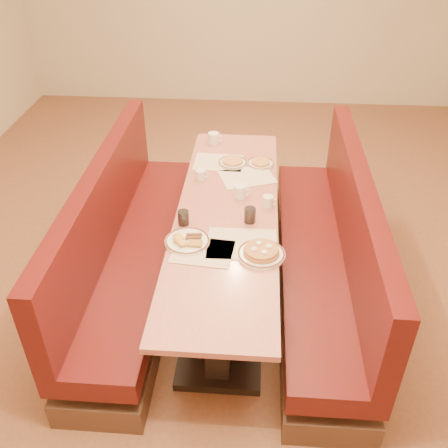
# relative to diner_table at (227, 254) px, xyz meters

# --- Properties ---
(ground) EXTENTS (8.00, 8.00, 0.00)m
(ground) POSITION_rel_diner_table_xyz_m (0.00, 0.00, -0.37)
(ground) COLOR #9E6647
(ground) RESTS_ON ground
(room_envelope) EXTENTS (6.04, 8.04, 2.82)m
(room_envelope) POSITION_rel_diner_table_xyz_m (0.00, 0.00, 1.56)
(room_envelope) COLOR beige
(room_envelope) RESTS_ON ground
(diner_table) EXTENTS (0.70, 2.50, 0.75)m
(diner_table) POSITION_rel_diner_table_xyz_m (0.00, 0.00, 0.00)
(diner_table) COLOR black
(diner_table) RESTS_ON ground
(booth_left) EXTENTS (0.55, 2.50, 1.05)m
(booth_left) POSITION_rel_diner_table_xyz_m (-0.73, 0.00, -0.01)
(booth_left) COLOR #4C3326
(booth_left) RESTS_ON ground
(booth_right) EXTENTS (0.55, 2.50, 1.05)m
(booth_right) POSITION_rel_diner_table_xyz_m (0.73, 0.00, -0.01)
(booth_right) COLOR #4C3326
(booth_right) RESTS_ON ground
(placemat_near_left) EXTENTS (0.40, 0.31, 0.00)m
(placemat_near_left) POSITION_rel_diner_table_xyz_m (-0.12, -0.46, 0.38)
(placemat_near_left) COLOR #FAEBC4
(placemat_near_left) RESTS_ON diner_table
(placemat_near_right) EXTENTS (0.44, 0.33, 0.00)m
(placemat_near_right) POSITION_rel_diner_table_xyz_m (0.12, -0.36, 0.38)
(placemat_near_right) COLOR #FAEBC4
(placemat_near_right) RESTS_ON diner_table
(placemat_far_left) EXTENTS (0.40, 0.30, 0.00)m
(placemat_far_left) POSITION_rel_diner_table_xyz_m (-0.12, 0.71, 0.38)
(placemat_far_left) COLOR #FAEBC4
(placemat_far_left) RESTS_ON diner_table
(placemat_far_right) EXTENTS (0.48, 0.42, 0.00)m
(placemat_far_right) POSITION_rel_diner_table_xyz_m (0.12, 0.49, 0.38)
(placemat_far_right) COLOR #FAEBC4
(placemat_far_right) RESTS_ON diner_table
(pancake_plate) EXTENTS (0.30, 0.30, 0.07)m
(pancake_plate) POSITION_rel_diner_table_xyz_m (0.24, -0.47, 0.40)
(pancake_plate) COLOR white
(pancake_plate) RESTS_ON diner_table
(eggs_plate) EXTENTS (0.29, 0.29, 0.06)m
(eggs_plate) POSITION_rel_diner_table_xyz_m (-0.23, -0.37, 0.39)
(eggs_plate) COLOR white
(eggs_plate) RESTS_ON diner_table
(extra_plate_mid) EXTENTS (0.22, 0.22, 0.04)m
(extra_plate_mid) POSITION_rel_diner_table_xyz_m (0.22, 0.70, 0.39)
(extra_plate_mid) COLOR white
(extra_plate_mid) RESTS_ON diner_table
(extra_plate_far) EXTENTS (0.23, 0.23, 0.05)m
(extra_plate_far) POSITION_rel_diner_table_xyz_m (-0.00, 0.70, 0.39)
(extra_plate_far) COLOR white
(extra_plate_far) RESTS_ON diner_table
(coffee_mug_a) EXTENTS (0.11, 0.07, 0.08)m
(coffee_mug_a) POSITION_rel_diner_table_xyz_m (0.28, 0.10, 0.42)
(coffee_mug_a) COLOR white
(coffee_mug_a) RESTS_ON diner_table
(coffee_mug_b) EXTENTS (0.10, 0.07, 0.08)m
(coffee_mug_b) POSITION_rel_diner_table_xyz_m (-0.23, 0.43, 0.42)
(coffee_mug_b) COLOR white
(coffee_mug_b) RESTS_ON diner_table
(coffee_mug_c) EXTENTS (0.12, 0.09, 0.09)m
(coffee_mug_c) POSITION_rel_diner_table_xyz_m (0.08, 0.20, 0.42)
(coffee_mug_c) COLOR white
(coffee_mug_c) RESTS_ON diner_table
(coffee_mug_d) EXTENTS (0.13, 0.09, 0.10)m
(coffee_mug_d) POSITION_rel_diner_table_xyz_m (-0.19, 1.05, 0.43)
(coffee_mug_d) COLOR white
(coffee_mug_d) RESTS_ON diner_table
(soda_tumbler_near) EXTENTS (0.07, 0.07, 0.10)m
(soda_tumbler_near) POSITION_rel_diner_table_xyz_m (-0.28, -0.17, 0.43)
(soda_tumbler_near) COLOR black
(soda_tumbler_near) RESTS_ON diner_table
(soda_tumbler_mid) EXTENTS (0.08, 0.08, 0.11)m
(soda_tumbler_mid) POSITION_rel_diner_table_xyz_m (0.16, -0.11, 0.43)
(soda_tumbler_mid) COLOR black
(soda_tumbler_mid) RESTS_ON diner_table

